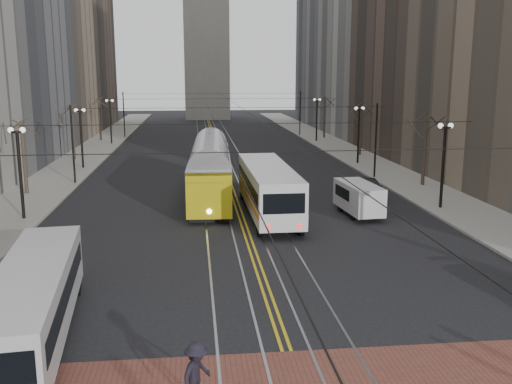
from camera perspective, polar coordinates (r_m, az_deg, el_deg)
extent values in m
plane|color=black|center=(20.58, 2.64, -14.39)|extent=(260.00, 260.00, 0.00)
cube|color=gray|center=(65.02, -16.91, 3.25)|extent=(5.00, 140.00, 0.15)
cube|color=gray|center=(66.35, 9.51, 3.76)|extent=(5.00, 140.00, 0.15)
cube|color=gray|center=(63.96, -3.56, 3.54)|extent=(4.80, 130.00, 0.02)
cube|color=gold|center=(63.96, -3.56, 3.54)|extent=(0.42, 130.00, 0.01)
cube|color=brown|center=(107.23, -19.22, 16.93)|extent=(16.00, 20.00, 40.00)
cube|color=brown|center=(70.71, 18.40, 17.58)|extent=(16.00, 20.00, 34.00)
cube|color=slate|center=(108.61, 9.40, 17.32)|extent=(16.00, 20.00, 40.00)
cylinder|color=black|center=(38.33, -22.48, 1.42)|extent=(0.20, 0.20, 5.60)
cylinder|color=black|center=(57.62, -17.05, 4.95)|extent=(0.20, 0.20, 5.60)
cylinder|color=black|center=(77.26, -14.33, 6.69)|extent=(0.20, 0.20, 5.60)
cylinder|color=black|center=(40.37, 18.18, 2.20)|extent=(0.20, 0.20, 5.60)
cylinder|color=black|center=(58.99, 10.21, 5.43)|extent=(0.20, 0.20, 5.60)
cylinder|color=black|center=(78.29, 6.09, 7.04)|extent=(0.20, 0.20, 5.60)
cylinder|color=#382D23|center=(46.48, -22.17, 3.10)|extent=(0.28, 0.28, 5.60)
cylinder|color=#382D23|center=(63.86, -17.83, 5.52)|extent=(0.28, 0.28, 5.60)
cylinder|color=#382D23|center=(81.50, -15.35, 6.88)|extent=(0.28, 0.28, 5.60)
cylinder|color=#382D23|center=(48.42, 16.48, 3.80)|extent=(0.28, 0.28, 5.60)
cylinder|color=#382D23|center=(65.28, 10.43, 6.01)|extent=(0.28, 0.28, 5.60)
cylinder|color=#382D23|center=(82.62, 6.86, 7.27)|extent=(0.28, 0.28, 5.60)
cylinder|color=black|center=(63.34, -5.00, 8.89)|extent=(0.03, 120.00, 0.03)
cylinder|color=black|center=(63.48, -2.26, 8.93)|extent=(0.03, 120.00, 0.03)
cylinder|color=black|center=(49.61, -17.85, 4.48)|extent=(0.16, 0.16, 6.60)
cylinder|color=black|center=(85.04, -13.08, 7.51)|extent=(0.16, 0.16, 6.60)
cylinder|color=black|center=(51.10, 11.88, 4.98)|extent=(0.16, 0.16, 6.60)
cylinder|color=black|center=(85.92, 4.43, 7.82)|extent=(0.16, 0.16, 6.60)
cube|color=silver|center=(21.20, -21.34, -10.46)|extent=(3.23, 10.84, 2.67)
cube|color=gold|center=(41.85, -4.59, 1.65)|extent=(3.42, 15.20, 3.56)
cube|color=silver|center=(37.03, 1.21, 0.13)|extent=(2.84, 12.46, 3.24)
cube|color=silver|center=(37.64, 10.21, -0.75)|extent=(2.24, 4.92, 2.12)
imported|color=#3D3F44|center=(43.32, 11.29, 0.41)|extent=(2.35, 4.55, 1.48)
imported|color=black|center=(16.54, -5.94, -17.69)|extent=(1.24, 1.39, 1.87)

